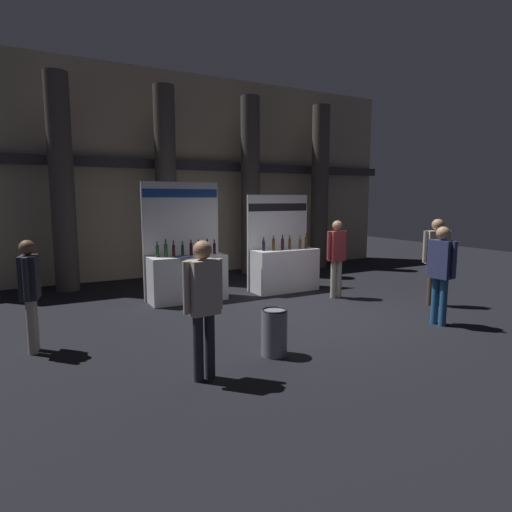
{
  "coord_description": "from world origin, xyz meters",
  "views": [
    {
      "loc": [
        -4.55,
        -6.6,
        2.2
      ],
      "look_at": [
        -0.73,
        0.41,
        1.11
      ],
      "focal_mm": 29.88,
      "sensor_mm": 36.0,
      "label": 1
    }
  ],
  "objects_px": {
    "visitor_0": "(203,298)",
    "visitor_2": "(436,254)",
    "trash_bin": "(274,332)",
    "visitor_4": "(441,267)",
    "exhibitor_booth_0": "(187,272)",
    "visitor_1": "(337,253)",
    "exhibitor_booth_1": "(284,266)",
    "visitor_3": "(30,287)"
  },
  "relations": [
    {
      "from": "visitor_0",
      "to": "visitor_2",
      "type": "distance_m",
      "value": 5.64
    },
    {
      "from": "visitor_2",
      "to": "exhibitor_booth_1",
      "type": "bearing_deg",
      "value": 153.47
    },
    {
      "from": "exhibitor_booth_1",
      "to": "visitor_0",
      "type": "bearing_deg",
      "value": -132.9
    },
    {
      "from": "visitor_1",
      "to": "visitor_2",
      "type": "bearing_deg",
      "value": 138.07
    },
    {
      "from": "exhibitor_booth_0",
      "to": "visitor_2",
      "type": "bearing_deg",
      "value": -33.06
    },
    {
      "from": "visitor_2",
      "to": "visitor_4",
      "type": "xyz_separation_m",
      "value": [
        -1.09,
        -0.98,
        -0.03
      ]
    },
    {
      "from": "visitor_0",
      "to": "visitor_1",
      "type": "distance_m",
      "value": 4.95
    },
    {
      "from": "visitor_3",
      "to": "visitor_4",
      "type": "height_order",
      "value": "visitor_4"
    },
    {
      "from": "exhibitor_booth_1",
      "to": "visitor_2",
      "type": "distance_m",
      "value": 3.36
    },
    {
      "from": "visitor_0",
      "to": "visitor_3",
      "type": "xyz_separation_m",
      "value": [
        -1.81,
        2.05,
        -0.06
      ]
    },
    {
      "from": "exhibitor_booth_1",
      "to": "trash_bin",
      "type": "height_order",
      "value": "exhibitor_booth_1"
    },
    {
      "from": "exhibitor_booth_0",
      "to": "visitor_4",
      "type": "height_order",
      "value": "exhibitor_booth_0"
    },
    {
      "from": "trash_bin",
      "to": "visitor_4",
      "type": "bearing_deg",
      "value": -2.12
    },
    {
      "from": "visitor_1",
      "to": "visitor_2",
      "type": "distance_m",
      "value": 2.02
    },
    {
      "from": "trash_bin",
      "to": "visitor_0",
      "type": "xyz_separation_m",
      "value": [
        -1.16,
        -0.29,
        0.68
      ]
    },
    {
      "from": "visitor_0",
      "to": "visitor_1",
      "type": "height_order",
      "value": "visitor_1"
    },
    {
      "from": "visitor_0",
      "to": "visitor_1",
      "type": "relative_size",
      "value": 1.0
    },
    {
      "from": "visitor_3",
      "to": "visitor_4",
      "type": "relative_size",
      "value": 0.94
    },
    {
      "from": "visitor_0",
      "to": "visitor_1",
      "type": "xyz_separation_m",
      "value": [
        4.18,
        2.65,
        -0.01
      ]
    },
    {
      "from": "trash_bin",
      "to": "visitor_3",
      "type": "bearing_deg",
      "value": 149.42
    },
    {
      "from": "visitor_0",
      "to": "visitor_3",
      "type": "relative_size",
      "value": 1.05
    },
    {
      "from": "trash_bin",
      "to": "visitor_3",
      "type": "distance_m",
      "value": 3.51
    },
    {
      "from": "visitor_2",
      "to": "visitor_3",
      "type": "height_order",
      "value": "visitor_2"
    },
    {
      "from": "exhibitor_booth_0",
      "to": "visitor_1",
      "type": "relative_size",
      "value": 1.48
    },
    {
      "from": "visitor_0",
      "to": "exhibitor_booth_1",
      "type": "bearing_deg",
      "value": 40.38
    },
    {
      "from": "visitor_2",
      "to": "visitor_1",
      "type": "bearing_deg",
      "value": 158.94
    },
    {
      "from": "visitor_1",
      "to": "exhibitor_booth_1",
      "type": "bearing_deg",
      "value": -55.7
    },
    {
      "from": "trash_bin",
      "to": "exhibitor_booth_1",
      "type": "bearing_deg",
      "value": 55.91
    },
    {
      "from": "exhibitor_booth_1",
      "to": "visitor_0",
      "type": "relative_size",
      "value": 1.33
    },
    {
      "from": "exhibitor_booth_1",
      "to": "visitor_4",
      "type": "distance_m",
      "value": 3.79
    },
    {
      "from": "trash_bin",
      "to": "visitor_1",
      "type": "height_order",
      "value": "visitor_1"
    },
    {
      "from": "trash_bin",
      "to": "visitor_2",
      "type": "relative_size",
      "value": 0.37
    },
    {
      "from": "visitor_3",
      "to": "visitor_4",
      "type": "xyz_separation_m",
      "value": [
        6.24,
        -1.88,
        0.08
      ]
    },
    {
      "from": "visitor_2",
      "to": "visitor_3",
      "type": "distance_m",
      "value": 7.38
    },
    {
      "from": "exhibitor_booth_0",
      "to": "visitor_0",
      "type": "relative_size",
      "value": 1.49
    },
    {
      "from": "visitor_4",
      "to": "exhibitor_booth_0",
      "type": "bearing_deg",
      "value": -145.95
    },
    {
      "from": "visitor_1",
      "to": "visitor_0",
      "type": "bearing_deg",
      "value": 38.79
    },
    {
      "from": "visitor_4",
      "to": "visitor_0",
      "type": "bearing_deg",
      "value": -94.28
    },
    {
      "from": "trash_bin",
      "to": "visitor_3",
      "type": "relative_size",
      "value": 0.41
    },
    {
      "from": "exhibitor_booth_1",
      "to": "visitor_0",
      "type": "distance_m",
      "value": 5.24
    },
    {
      "from": "visitor_0",
      "to": "visitor_4",
      "type": "bearing_deg",
      "value": -4.52
    },
    {
      "from": "exhibitor_booth_0",
      "to": "visitor_1",
      "type": "xyz_separation_m",
      "value": [
        3.0,
        -1.32,
        0.38
      ]
    }
  ]
}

